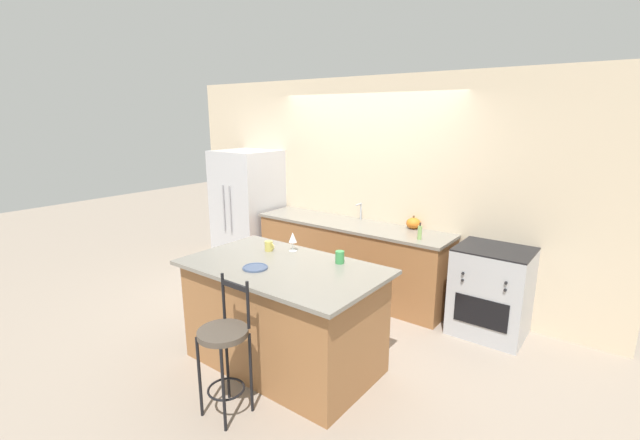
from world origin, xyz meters
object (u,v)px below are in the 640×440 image
at_px(pumpkin_decoration, 413,223).
at_px(soap_bottle, 420,232).
at_px(wine_glass, 293,238).
at_px(tumbler_cup, 340,257).
at_px(bar_stool_near, 225,346).
at_px(refrigerator, 248,210).
at_px(dinner_plate, 255,267).
at_px(coffee_mug, 269,246).
at_px(oven_range, 491,291).

relative_size(pumpkin_decoration, soap_bottle, 0.90).
bearing_deg(wine_glass, tumbler_cup, -1.66).
bearing_deg(bar_stool_near, soap_bottle, 78.76).
relative_size(refrigerator, bar_stool_near, 1.62).
height_order(tumbler_cup, soap_bottle, soap_bottle).
bearing_deg(tumbler_cup, pumpkin_decoration, 91.63).
bearing_deg(wine_glass, dinner_plate, -83.99).
xyz_separation_m(dinner_plate, coffee_mug, (-0.25, 0.43, 0.04)).
relative_size(refrigerator, soap_bottle, 9.27).
height_order(bar_stool_near, wine_glass, wine_glass).
relative_size(coffee_mug, soap_bottle, 0.58).
bearing_deg(soap_bottle, wine_glass, -122.29).
distance_m(bar_stool_near, wine_glass, 1.28).
bearing_deg(pumpkin_decoration, soap_bottle, -56.47).
bearing_deg(refrigerator, pumpkin_decoration, 6.87).
distance_m(oven_range, bar_stool_near, 2.79).
xyz_separation_m(bar_stool_near, dinner_plate, (-0.24, 0.57, 0.39)).
bearing_deg(wine_glass, oven_range, 41.89).
xyz_separation_m(refrigerator, wine_glass, (1.98, -1.29, 0.22)).
relative_size(refrigerator, wine_glass, 9.38).
relative_size(oven_range, dinner_plate, 4.24).
relative_size(oven_range, tumbler_cup, 8.30).
bearing_deg(coffee_mug, refrigerator, 141.39).
bearing_deg(pumpkin_decoration, oven_range, -12.64).
distance_m(refrigerator, soap_bottle, 2.75).
xyz_separation_m(refrigerator, dinner_plate, (2.04, -1.86, 0.10)).
xyz_separation_m(refrigerator, soap_bottle, (2.74, -0.08, 0.13)).
distance_m(oven_range, wine_glass, 2.14).
distance_m(refrigerator, tumbler_cup, 2.86).
height_order(wine_glass, tumbler_cup, wine_glass).
bearing_deg(bar_stool_near, wine_glass, 104.73).
relative_size(tumbler_cup, pumpkin_decoration, 0.66).
bearing_deg(pumpkin_decoration, wine_glass, -107.95).
relative_size(dinner_plate, soap_bottle, 1.17).
bearing_deg(pumpkin_decoration, dinner_plate, -101.94).
relative_size(wine_glass, pumpkin_decoration, 1.10).
bearing_deg(dinner_plate, wine_glass, 96.01).
height_order(bar_stool_near, dinner_plate, bar_stool_near).
bearing_deg(soap_bottle, pumpkin_decoration, 123.53).
bearing_deg(bar_stool_near, tumbler_cup, 76.85).
distance_m(wine_glass, soap_bottle, 1.44).
xyz_separation_m(oven_range, bar_stool_near, (-1.22, -2.50, 0.11)).
height_order(refrigerator, wine_glass, refrigerator).
relative_size(wine_glass, tumbler_cup, 1.66).
distance_m(refrigerator, coffee_mug, 2.29).
bearing_deg(refrigerator, oven_range, 1.22).
bearing_deg(coffee_mug, oven_range, 41.36).
height_order(refrigerator, coffee_mug, refrigerator).
height_order(bar_stool_near, coffee_mug, bar_stool_near).
xyz_separation_m(coffee_mug, tumbler_cup, (0.75, 0.12, 0.01)).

